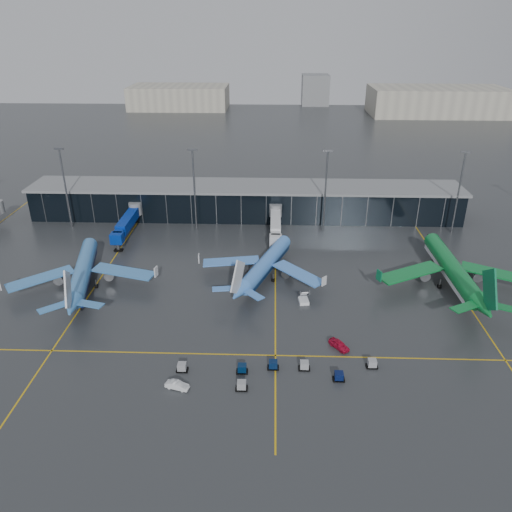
{
  "coord_description": "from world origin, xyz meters",
  "views": [
    {
      "loc": [
        8.95,
        -95.7,
        60.58
      ],
      "look_at": [
        5.0,
        18.0,
        6.0
      ],
      "focal_mm": 35.0,
      "sensor_mm": 36.0,
      "label": 1
    }
  ],
  "objects_px": {
    "baggage_carts": "(279,370)",
    "service_van_white": "(177,385)",
    "airliner_klm_near": "(266,255)",
    "airliner_arkefly": "(82,262)",
    "service_van_red": "(339,345)",
    "mobile_airstair": "(304,299)",
    "airliner_aer_lingus": "(454,259)"
  },
  "relations": [
    {
      "from": "airliner_arkefly",
      "to": "airliner_aer_lingus",
      "type": "bearing_deg",
      "value": -10.14
    },
    {
      "from": "airliner_arkefly",
      "to": "airliner_aer_lingus",
      "type": "xyz_separation_m",
      "value": [
        91.33,
        3.74,
        0.53
      ]
    },
    {
      "from": "airliner_arkefly",
      "to": "service_van_red",
      "type": "height_order",
      "value": "airliner_arkefly"
    },
    {
      "from": "airliner_arkefly",
      "to": "mobile_airstair",
      "type": "height_order",
      "value": "airliner_arkefly"
    },
    {
      "from": "airliner_aer_lingus",
      "to": "service_van_red",
      "type": "distance_m",
      "value": 42.16
    },
    {
      "from": "mobile_airstair",
      "to": "service_van_white",
      "type": "xyz_separation_m",
      "value": [
        -24.34,
        -31.06,
        -0.05
      ]
    },
    {
      "from": "baggage_carts",
      "to": "service_van_red",
      "type": "relative_size",
      "value": 7.97
    },
    {
      "from": "mobile_airstair",
      "to": "service_van_white",
      "type": "relative_size",
      "value": 0.79
    },
    {
      "from": "airliner_klm_near",
      "to": "baggage_carts",
      "type": "xyz_separation_m",
      "value": [
        3.2,
        -38.96,
        -5.3
      ]
    },
    {
      "from": "airliner_arkefly",
      "to": "airliner_klm_near",
      "type": "distance_m",
      "value": 45.58
    },
    {
      "from": "baggage_carts",
      "to": "service_van_white",
      "type": "xyz_separation_m",
      "value": [
        -18.46,
        -4.75,
        -0.04
      ]
    },
    {
      "from": "service_van_white",
      "to": "baggage_carts",
      "type": "bearing_deg",
      "value": -60.33
    },
    {
      "from": "mobile_airstair",
      "to": "service_van_red",
      "type": "xyz_separation_m",
      "value": [
        6.26,
        -17.79,
        0.05
      ]
    },
    {
      "from": "airliner_aer_lingus",
      "to": "service_van_white",
      "type": "relative_size",
      "value": 10.51
    },
    {
      "from": "airliner_arkefly",
      "to": "service_van_red",
      "type": "relative_size",
      "value": 8.83
    },
    {
      "from": "baggage_carts",
      "to": "service_van_red",
      "type": "distance_m",
      "value": 14.83
    },
    {
      "from": "airliner_aer_lingus",
      "to": "airliner_klm_near",
      "type": "bearing_deg",
      "value": 176.34
    },
    {
      "from": "baggage_carts",
      "to": "service_van_red",
      "type": "height_order",
      "value": "baggage_carts"
    },
    {
      "from": "airliner_aer_lingus",
      "to": "airliner_arkefly",
      "type": "bearing_deg",
      "value": -178.38
    },
    {
      "from": "mobile_airstair",
      "to": "baggage_carts",
      "type": "bearing_deg",
      "value": -109.79
    },
    {
      "from": "airliner_arkefly",
      "to": "baggage_carts",
      "type": "relative_size",
      "value": 1.11
    },
    {
      "from": "airliner_arkefly",
      "to": "service_van_red",
      "type": "xyz_separation_m",
      "value": [
        60.5,
        -24.33,
        -5.7
      ]
    },
    {
      "from": "airliner_arkefly",
      "to": "service_van_white",
      "type": "distance_m",
      "value": 48.39
    },
    {
      "from": "service_van_red",
      "to": "mobile_airstair",
      "type": "bearing_deg",
      "value": 72.47
    },
    {
      "from": "mobile_airstair",
      "to": "service_van_red",
      "type": "height_order",
      "value": "mobile_airstair"
    },
    {
      "from": "airliner_klm_near",
      "to": "baggage_carts",
      "type": "bearing_deg",
      "value": -65.55
    },
    {
      "from": "airliner_klm_near",
      "to": "airliner_aer_lingus",
      "type": "bearing_deg",
      "value": 16.82
    },
    {
      "from": "airliner_klm_near",
      "to": "mobile_airstair",
      "type": "xyz_separation_m",
      "value": [
        9.08,
        -12.65,
        -5.29
      ]
    },
    {
      "from": "airliner_aer_lingus",
      "to": "service_van_white",
      "type": "xyz_separation_m",
      "value": [
        -61.43,
        -41.34,
        -6.33
      ]
    },
    {
      "from": "airliner_arkefly",
      "to": "mobile_airstair",
      "type": "xyz_separation_m",
      "value": [
        54.24,
        -6.54,
        -5.75
      ]
    },
    {
      "from": "airliner_aer_lingus",
      "to": "service_van_white",
      "type": "bearing_deg",
      "value": -146.78
    },
    {
      "from": "mobile_airstair",
      "to": "service_van_white",
      "type": "bearing_deg",
      "value": -135.27
    }
  ]
}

